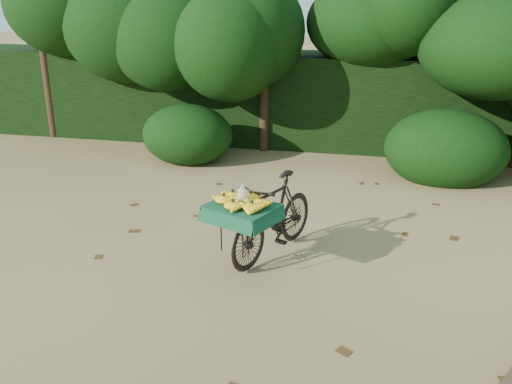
# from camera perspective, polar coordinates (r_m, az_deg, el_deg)

# --- Properties ---
(ground) EXTENTS (80.00, 80.00, 0.00)m
(ground) POSITION_cam_1_polar(r_m,az_deg,el_deg) (5.62, 7.45, -10.94)
(ground) COLOR tan
(ground) RESTS_ON ground
(vendor_bicycle) EXTENTS (1.18, 1.78, 0.97)m
(vendor_bicycle) POSITION_cam_1_polar(r_m,az_deg,el_deg) (6.22, 1.71, -2.53)
(vendor_bicycle) COLOR black
(vendor_bicycle) RESTS_ON ground
(hedge_backdrop) EXTENTS (26.00, 1.80, 1.80)m
(hedge_backdrop) POSITION_cam_1_polar(r_m,az_deg,el_deg) (11.31, 10.94, 9.42)
(hedge_backdrop) COLOR black
(hedge_backdrop) RESTS_ON ground
(tree_row) EXTENTS (14.50, 2.00, 4.00)m
(tree_row) POSITION_cam_1_polar(r_m,az_deg,el_deg) (10.42, 7.45, 14.86)
(tree_row) COLOR black
(tree_row) RESTS_ON ground
(bush_clumps) EXTENTS (8.80, 1.70, 0.90)m
(bush_clumps) POSITION_cam_1_polar(r_m,az_deg,el_deg) (9.44, 13.26, 4.45)
(bush_clumps) COLOR black
(bush_clumps) RESTS_ON ground
(leaf_litter) EXTENTS (7.00, 7.30, 0.01)m
(leaf_litter) POSITION_cam_1_polar(r_m,az_deg,el_deg) (6.19, 8.07, -7.88)
(leaf_litter) COLOR #492F13
(leaf_litter) RESTS_ON ground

